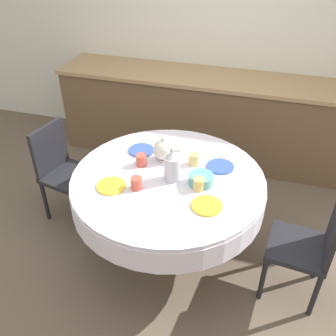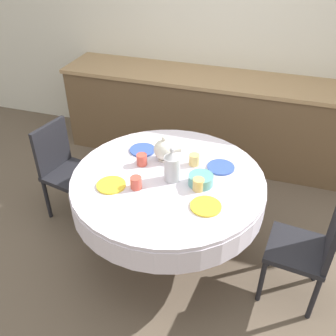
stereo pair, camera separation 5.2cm
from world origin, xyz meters
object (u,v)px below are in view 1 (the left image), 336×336
chair_left (311,244)px  teapot (164,150)px  coffee_carafe (172,166)px  chair_right (62,168)px

chair_left → teapot: bearing=80.5°
coffee_carafe → chair_left: bearing=-5.5°
chair_left → teapot: size_ratio=3.98×
chair_left → coffee_carafe: coffee_carafe is taller
chair_right → coffee_carafe: coffee_carafe is taller
chair_left → chair_right: (-2.07, 0.32, 0.00)m
chair_right → coffee_carafe: (1.06, -0.23, 0.38)m
chair_left → teapot: (-1.14, 0.32, 0.36)m
chair_right → teapot: teapot is taller
chair_right → chair_left: bearing=92.7°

